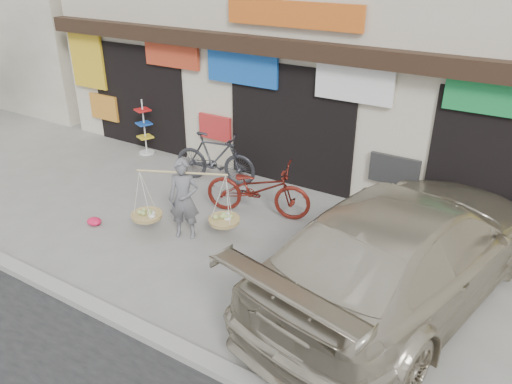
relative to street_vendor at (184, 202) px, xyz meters
The scene contains 10 objects.
ground 0.97m from the street_vendor, 38.74° to the right, with size 70.00×70.00×0.00m, color gray.
kerb 2.55m from the street_vendor, 77.96° to the right, with size 70.00×0.25×0.12m, color gray.
shophouse_block 6.62m from the street_vendor, 85.11° to the left, with size 14.00×6.32×7.00m.
neighbor_west 14.74m from the street_vendor, 153.10° to the left, with size 12.00×7.00×6.00m, color #BEB59D.
street_vendor is the anchor object (origin of this frame).
bike_1 2.45m from the street_vendor, 112.93° to the left, with size 0.55×1.95×1.17m, color #2B2C31.
bike_2 1.61m from the street_vendor, 64.42° to the left, with size 0.75×2.15×1.13m, color #5A160F.
suv 3.98m from the street_vendor, ahead, with size 3.65×6.36×1.74m.
display_rack 4.47m from the street_vendor, 142.45° to the left, with size 0.45×0.45×1.45m.
red_bag 2.01m from the street_vendor, 160.84° to the right, with size 0.31×0.25×0.14m, color #E81545.
Camera 1 is at (4.86, -5.74, 4.90)m, focal length 35.00 mm.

